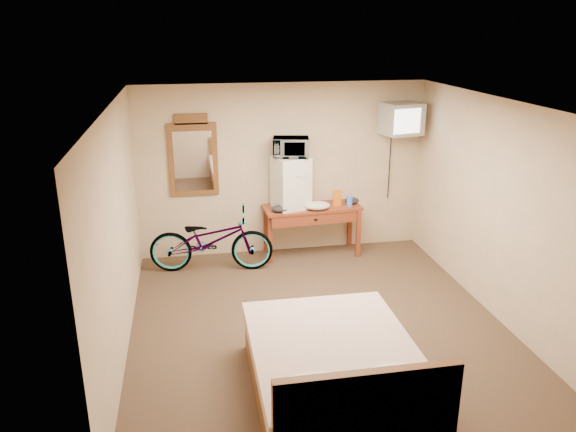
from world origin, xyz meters
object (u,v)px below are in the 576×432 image
object	(u,v)px
desk	(312,215)
crt_television	(402,119)
microwave	(291,147)
bed	(336,372)
bicycle	(211,240)
mini_fridge	(291,182)
blue_cup	(350,201)
wall_mirror	(193,157)

from	to	relation	value
desk	crt_television	xyz separation A→B (m)	(1.29, 0.02, 1.35)
desk	crt_television	bearing A→B (deg)	0.98
microwave	desk	bearing A→B (deg)	3.51
microwave	bed	distance (m)	3.68
bed	desk	bearing A→B (deg)	80.85
crt_television	bed	world-z (taller)	crt_television
desk	bicycle	world-z (taller)	bicycle
bicycle	bed	xyz separation A→B (m)	(0.95, -3.10, -0.15)
mini_fridge	crt_television	size ratio (longest dim) A/B	1.17
blue_cup	bed	bearing A→B (deg)	-108.04
crt_television	wall_mirror	size ratio (longest dim) A/B	0.55
bed	crt_television	bearing A→B (deg)	61.71
desk	blue_cup	distance (m)	0.58
desk	bed	bearing A→B (deg)	-99.15
mini_fridge	microwave	bearing A→B (deg)	56.33
blue_cup	wall_mirror	distance (m)	2.33
wall_mirror	bicycle	world-z (taller)	wall_mirror
mini_fridge	crt_television	world-z (taller)	crt_television
microwave	bed	size ratio (longest dim) A/B	0.25
microwave	crt_television	size ratio (longest dim) A/B	0.77
mini_fridge	microwave	xyz separation A→B (m)	(0.00, 0.00, 0.51)
mini_fridge	wall_mirror	size ratio (longest dim) A/B	0.64
desk	wall_mirror	size ratio (longest dim) A/B	1.24
blue_cup	crt_television	world-z (taller)	crt_television
microwave	blue_cup	bearing A→B (deg)	5.89
mini_fridge	wall_mirror	xyz separation A→B (m)	(-1.35, 0.23, 0.38)
microwave	bed	xyz separation A→B (m)	(-0.23, -3.42, -1.34)
bicycle	mini_fridge	bearing A→B (deg)	-68.29
desk	microwave	size ratio (longest dim) A/B	2.90
desk	crt_television	size ratio (longest dim) A/B	2.23
wall_mirror	bicycle	bearing A→B (deg)	-72.14
wall_mirror	mini_fridge	bearing A→B (deg)	-9.75
blue_cup	bicycle	xyz separation A→B (m)	(-2.04, -0.24, -0.38)
desk	wall_mirror	world-z (taller)	wall_mirror
microwave	wall_mirror	xyz separation A→B (m)	(-1.35, 0.23, -0.13)
desk	wall_mirror	distance (m)	1.90
microwave	blue_cup	size ratio (longest dim) A/B	3.22
mini_fridge	crt_television	distance (m)	1.82
mini_fridge	bed	distance (m)	3.53
blue_cup	bed	xyz separation A→B (m)	(-1.09, -3.34, -0.53)
mini_fridge	blue_cup	bearing A→B (deg)	-5.14
bicycle	bed	bearing A→B (deg)	-156.27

